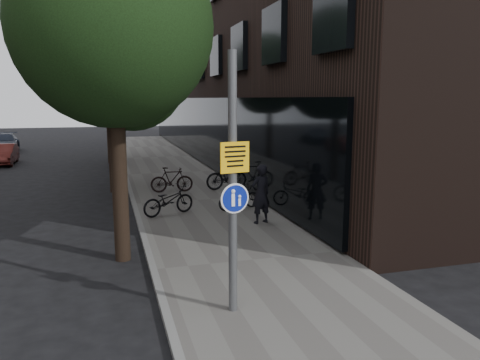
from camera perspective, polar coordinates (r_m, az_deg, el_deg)
name	(u,v)px	position (r m, az deg, el deg)	size (l,w,h in m)	color
ground	(301,336)	(7.98, 7.39, -18.30)	(120.00, 120.00, 0.00)	black
sidewalk	(197,201)	(17.13, -5.21, -2.63)	(4.50, 60.00, 0.12)	#605E59
curb_edge	(134,205)	(16.86, -12.75, -3.02)	(0.15, 60.00, 0.13)	slate
building_right_dark_brick	(289,13)	(31.07, 5.98, 19.55)	(12.00, 40.00, 18.00)	black
street_tree_near	(116,37)	(11.16, -14.84, 16.51)	(4.40, 4.40, 7.50)	black
street_tree_mid	(111,64)	(19.62, -15.49, 13.49)	(5.00, 5.00, 7.80)	black
street_tree_far	(108,75)	(28.61, -15.75, 12.24)	(5.00, 5.00, 7.80)	black
signpost	(233,185)	(7.79, -0.90, -0.57)	(0.51, 0.15, 4.41)	#595B5E
pedestrian	(261,194)	(13.74, 2.55, -1.71)	(0.64, 0.42, 1.76)	black
parked_bike_facade_near	(239,197)	(15.56, -0.12, -2.08)	(0.55, 1.57, 0.83)	black
parked_bike_facade_far	(228,176)	(18.96, -1.49, 0.52)	(0.52, 1.85, 1.11)	black
parked_bike_curb_near	(168,200)	(14.97, -8.72, -2.48)	(0.62, 1.77, 0.93)	black
parked_bike_curb_far	(172,180)	(18.58, -8.32, 0.04)	(0.47, 1.65, 0.99)	black
parked_car_mid	(3,154)	(30.29, -26.89, 2.81)	(1.24, 3.56, 1.17)	#591E19
parked_car_far	(4,143)	(37.29, -26.83, 4.07)	(1.87, 4.60, 1.33)	#1D2434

